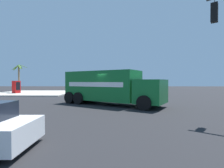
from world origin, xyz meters
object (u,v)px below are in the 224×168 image
(pickup_silver, at_px, (94,89))
(vending_machine_red, at_px, (16,87))
(delivery_truck, at_px, (109,87))
(palm_tree_far, at_px, (19,74))

(pickup_silver, bearing_deg, vending_machine_red, 96.33)
(delivery_truck, bearing_deg, pickup_silver, 12.83)
(vending_machine_red, height_order, palm_tree_far, palm_tree_far)
(delivery_truck, height_order, vending_machine_red, delivery_truck)
(pickup_silver, distance_m, palm_tree_far, 13.04)
(delivery_truck, distance_m, vending_machine_red, 18.18)
(delivery_truck, height_order, palm_tree_far, palm_tree_far)
(delivery_truck, xyz_separation_m, pickup_silver, (12.35, 2.81, -0.73))
(delivery_truck, xyz_separation_m, palm_tree_far, (13.71, 15.55, 1.70))
(vending_machine_red, bearing_deg, pickup_silver, -83.67)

